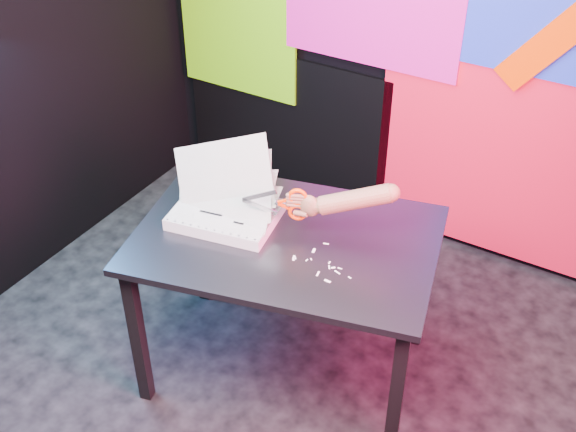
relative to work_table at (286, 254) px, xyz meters
The scene contains 7 objects.
room 0.73m from the work_table, 90.05° to the right, with size 3.01×3.01×2.71m.
backdrop 1.28m from the work_table, 87.21° to the left, with size 2.88×0.05×2.08m.
work_table is the anchor object (origin of this frame).
printout_stack 0.30m from the work_table, behind, with size 0.50×0.37×0.38m.
scissors 0.24m from the work_table, 59.21° to the left, with size 0.24×0.10×0.15m.
hand_forearm 0.36m from the work_table, 26.28° to the left, with size 0.39×0.19×0.17m.
paper_clippings 0.23m from the work_table, 22.30° to the right, with size 0.25×0.20×0.00m.
Camera 1 is at (1.16, -1.70, 2.49)m, focal length 45.00 mm.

